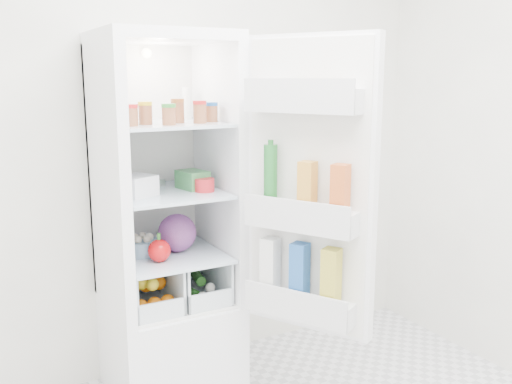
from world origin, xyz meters
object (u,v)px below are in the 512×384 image
mushroom_bowl (143,247)px  fridge_door (307,195)px  refrigerator (165,266)px  red_cabbage (177,233)px

mushroom_bowl → fridge_door: fridge_door is taller
refrigerator → red_cabbage: size_ratio=9.57×
mushroom_bowl → refrigerator: bearing=10.7°
red_cabbage → mushroom_bowl: size_ratio=1.21×
mushroom_bowl → fridge_door: bearing=-45.6°
red_cabbage → refrigerator: bearing=135.6°
red_cabbage → mushroom_bowl: bearing=171.0°
red_cabbage → fridge_door: size_ratio=0.14×
refrigerator → fridge_door: 0.86m
refrigerator → fridge_door: bearing=-53.3°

